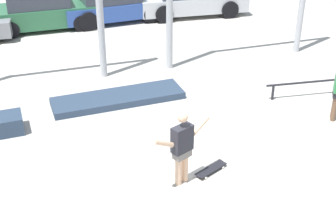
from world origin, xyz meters
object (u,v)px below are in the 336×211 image
object	(u,v)px
skateboard	(211,169)
parked_car_green	(42,11)
grind_rail	(305,85)
manual_pad	(118,98)
parked_car_blue	(113,4)
skateboarder	(182,145)

from	to	relation	value
skateboard	parked_car_green	bearing A→B (deg)	78.09
skateboard	grind_rail	world-z (taller)	grind_rail
grind_rail	manual_pad	bearing A→B (deg)	165.13
skateboard	parked_car_blue	size ratio (longest dim) A/B	0.19
parked_car_blue	skateboarder	bearing A→B (deg)	-99.39
parked_car_green	skateboard	bearing A→B (deg)	-77.42
grind_rail	parked_car_green	distance (m)	10.34
parked_car_blue	manual_pad	bearing A→B (deg)	-105.54
parked_car_green	grind_rail	bearing A→B (deg)	-53.38
manual_pad	grind_rail	bearing A→B (deg)	-14.87
manual_pad	parked_car_blue	xyz separation A→B (m)	(1.41, 7.03, 0.58)
parked_car_green	parked_car_blue	size ratio (longest dim) A/B	0.97
skateboard	grind_rail	size ratio (longest dim) A/B	0.36
grind_rail	parked_car_blue	size ratio (longest dim) A/B	0.52
manual_pad	parked_car_blue	distance (m)	7.19
skateboarder	parked_car_green	size ratio (longest dim) A/B	0.39
grind_rail	parked_car_blue	bearing A→B (deg)	112.64
skateboard	grind_rail	xyz separation A→B (m)	(3.76, 2.44, 0.29)
skateboard	parked_car_green	world-z (taller)	parked_car_green
skateboarder	skateboard	world-z (taller)	skateboarder
manual_pad	parked_car_green	bearing A→B (deg)	100.90
skateboard	grind_rail	bearing A→B (deg)	8.13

